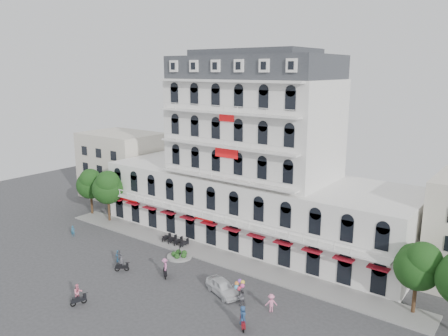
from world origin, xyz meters
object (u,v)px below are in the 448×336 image
Objects in this scene: rider_west at (122,265)px; rider_southwest at (78,294)px; rider_east at (243,317)px; balloon_vendor at (241,293)px; parked_car at (223,287)px; rider_center at (165,267)px.

rider_west is 0.84× the size of rider_southwest.
rider_southwest is at bearing -114.78° from rider_west.
rider_southwest is 16.91m from rider_east.
rider_southwest is 0.93× the size of balloon_vendor.
rider_southwest is at bearing 156.40° from parked_car.
balloon_vendor is at bearing -81.82° from parked_car.
balloon_vendor is (10.32, 0.24, 0.04)m from rider_center.
rider_center is (5.15, 1.96, 0.40)m from rider_west.
rider_west is 5.53m from rider_center.
rider_east is 4.24m from balloon_vendor.
balloon_vendor is (-2.57, 3.37, 0.09)m from rider_east.
rider_east is at bearing -52.69° from balloon_vendor.
rider_southwest reaches higher than rider_west.
rider_southwest reaches higher than parked_car.
rider_east is at bearing -49.92° from rider_southwest.
parked_car is 2.84m from balloon_vendor.
balloon_vendor reaches higher than rider_southwest.
rider_center reaches higher than rider_southwest.
rider_center is (-7.59, -0.86, 0.42)m from parked_car.
rider_east is at bearing -46.11° from rider_west.
rider_center is 10.33m from balloon_vendor.
rider_east is at bearing -105.98° from parked_car.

